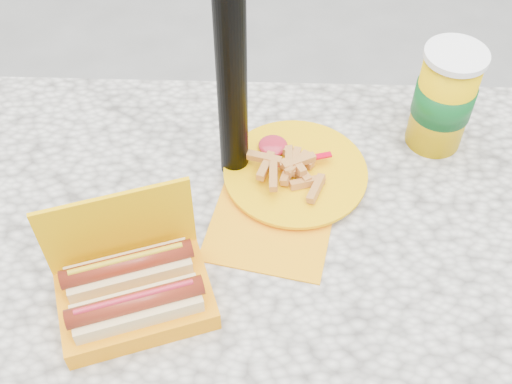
{
  "coord_description": "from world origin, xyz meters",
  "views": [
    {
      "loc": [
        0.06,
        -0.63,
        1.61
      ],
      "look_at": [
        0.04,
        0.06,
        0.8
      ],
      "focal_mm": 45.0,
      "sensor_mm": 36.0,
      "label": 1
    }
  ],
  "objects_px": {
    "hotdog_box": "(134,290)",
    "soda_cup": "(444,99)",
    "umbrella_pole": "(229,0)",
    "fries_plate": "(292,175)"
  },
  "relations": [
    {
      "from": "hotdog_box",
      "to": "fries_plate",
      "type": "relative_size",
      "value": 0.73
    },
    {
      "from": "soda_cup",
      "to": "hotdog_box",
      "type": "bearing_deg",
      "value": -143.47
    },
    {
      "from": "umbrella_pole",
      "to": "fries_plate",
      "type": "distance_m",
      "value": 0.35
    },
    {
      "from": "umbrella_pole",
      "to": "fries_plate",
      "type": "xyz_separation_m",
      "value": [
        0.1,
        -0.03,
        -0.34
      ]
    },
    {
      "from": "umbrella_pole",
      "to": "hotdog_box",
      "type": "bearing_deg",
      "value": -114.78
    },
    {
      "from": "umbrella_pole",
      "to": "hotdog_box",
      "type": "relative_size",
      "value": 8.39
    },
    {
      "from": "umbrella_pole",
      "to": "hotdog_box",
      "type": "height_order",
      "value": "umbrella_pole"
    },
    {
      "from": "hotdog_box",
      "to": "soda_cup",
      "type": "height_order",
      "value": "soda_cup"
    },
    {
      "from": "fries_plate",
      "to": "soda_cup",
      "type": "height_order",
      "value": "soda_cup"
    },
    {
      "from": "hotdog_box",
      "to": "soda_cup",
      "type": "relative_size",
      "value": 1.28
    }
  ]
}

